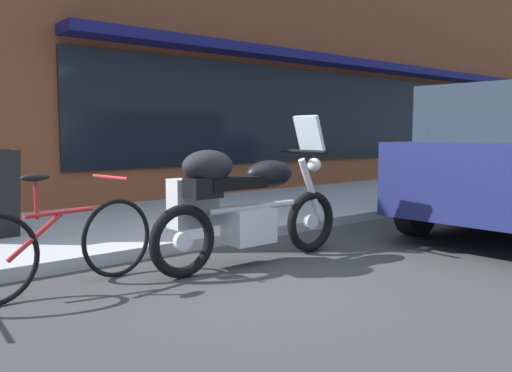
{
  "coord_description": "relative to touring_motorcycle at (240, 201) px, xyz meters",
  "views": [
    {
      "loc": [
        -2.75,
        -3.13,
        1.23
      ],
      "look_at": [
        0.45,
        0.75,
        0.7
      ],
      "focal_mm": 36.37,
      "sensor_mm": 36.0,
      "label": 1
    }
  ],
  "objects": [
    {
      "name": "ground_plane",
      "position": [
        -0.12,
        -0.58,
        -0.6
      ],
      "size": [
        80.0,
        80.0,
        0.0
      ],
      "primitive_type": "plane",
      "color": "#333333"
    },
    {
      "name": "storefront_building",
      "position": [
        8.58,
        3.95,
        2.21
      ],
      "size": [
        25.4,
        0.9,
        5.73
      ],
      "color": "brown",
      "rests_on": "ground_plane"
    },
    {
      "name": "sidewalk_curb",
      "position": [
        8.88,
        2.27,
        -0.54
      ],
      "size": [
        30.0,
        3.05,
        0.12
      ],
      "color": "#A9A9A9",
      "rests_on": "ground_plane"
    },
    {
      "name": "touring_motorcycle",
      "position": [
        0.0,
        0.0,
        0.0
      ],
      "size": [
        2.14,
        0.68,
        1.39
      ],
      "color": "black",
      "rests_on": "ground_plane"
    },
    {
      "name": "parked_bicycle",
      "position": [
        -1.54,
        0.26,
        -0.23
      ],
      "size": [
        1.66,
        0.48,
        0.92
      ],
      "color": "black",
      "rests_on": "ground_plane"
    }
  ]
}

